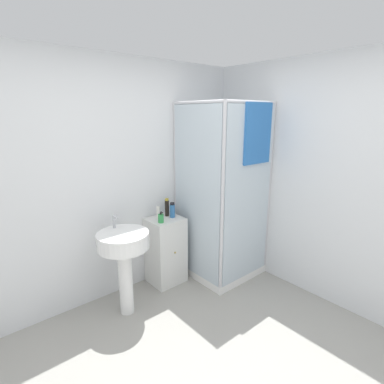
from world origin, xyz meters
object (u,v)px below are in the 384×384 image
Objects in this scene: lotion_bottle_white at (158,212)px; sink at (124,251)px; shampoo_bottle_blue at (172,210)px; soap_dispenser at (161,218)px; shampoo_bottle_tall_black at (167,207)px.

sink is at bearing -154.37° from lotion_bottle_white.
lotion_bottle_white is at bearing 147.92° from shampoo_bottle_blue.
shampoo_bottle_blue is 1.03× the size of lotion_bottle_white.
sink is 7.83× the size of soap_dispenser.
shampoo_bottle_tall_black is (0.71, 0.28, 0.22)m from sink.
shampoo_bottle_blue reaches higher than lotion_bottle_white.
shampoo_bottle_tall_black is 0.08m from shampoo_bottle_blue.
sink is 0.69m from lotion_bottle_white.
soap_dispenser is 0.23m from shampoo_bottle_tall_black.
soap_dispenser is at bearing -142.87° from shampoo_bottle_tall_black.
shampoo_bottle_tall_black is at bearing -3.18° from lotion_bottle_white.
sink is 4.70× the size of shampoo_bottle_tall_black.
shampoo_bottle_blue is (0.73, 0.20, 0.21)m from sink.
shampoo_bottle_tall_black is at bearing 37.13° from soap_dispenser.
soap_dispenser is (0.53, 0.14, 0.17)m from sink.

